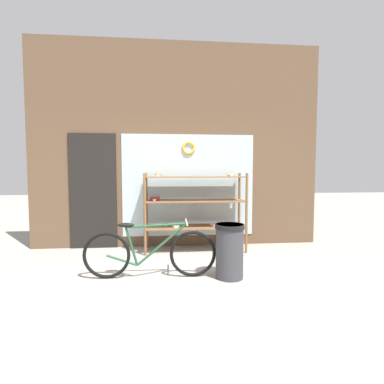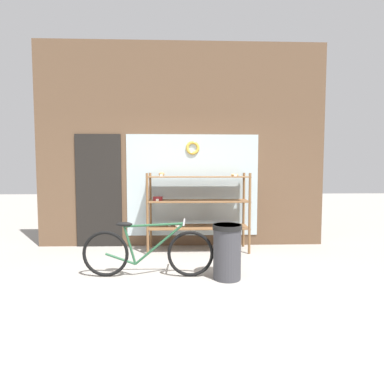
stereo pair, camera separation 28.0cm
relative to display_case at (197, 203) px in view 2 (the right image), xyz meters
name	(u,v)px [view 2 (the right image)]	position (x,y,z in m)	size (l,w,h in m)	color
ground_plane	(183,292)	(-0.26, -1.85, -0.85)	(30.00, 30.00, 0.00)	gray
storefront_facade	(180,148)	(-0.29, 0.40, 0.99)	(5.40, 0.13, 3.80)	brown
display_case	(197,203)	(0.00, 0.00, 0.00)	(1.78, 0.54, 1.40)	brown
bicycle	(148,252)	(-0.72, -1.31, -0.51)	(1.76, 0.46, 0.75)	black
trash_bin	(227,250)	(0.33, -1.42, -0.46)	(0.39, 0.39, 0.72)	#38383D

